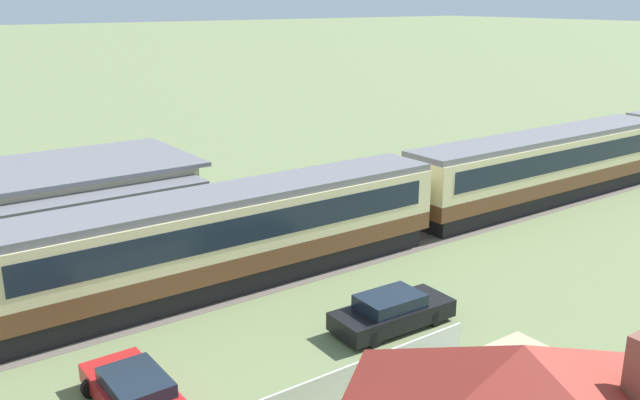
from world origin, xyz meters
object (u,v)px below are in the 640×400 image
(parked_car_black, at_px, (392,311))
(passenger_train, at_px, (238,231))
(station_building, at_px, (39,206))
(parked_car_red, at_px, (135,393))

(parked_car_black, bearing_deg, passenger_train, 111.80)
(station_building, bearing_deg, passenger_train, -60.28)
(station_building, distance_m, parked_car_black, 17.88)
(passenger_train, xyz_separation_m, parked_car_black, (2.41, -6.66, -1.58))
(passenger_train, height_order, parked_car_red, passenger_train)
(station_building, bearing_deg, parked_car_black, -64.18)
(parked_car_red, distance_m, parked_car_black, 9.21)
(passenger_train, relative_size, parked_car_black, 21.79)
(parked_car_red, bearing_deg, station_building, -5.81)
(parked_car_red, relative_size, parked_car_black, 0.97)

